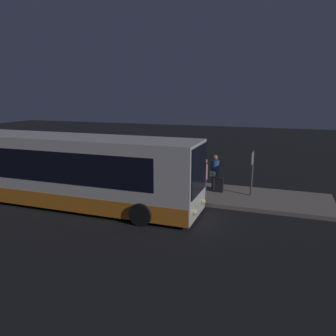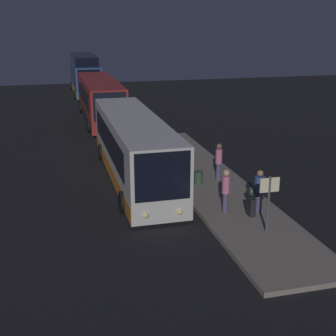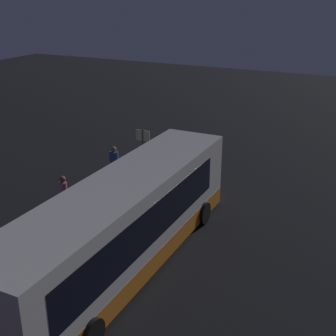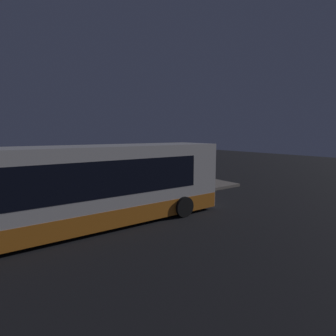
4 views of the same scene
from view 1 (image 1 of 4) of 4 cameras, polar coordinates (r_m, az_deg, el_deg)
ground at (r=15.37m, az=-11.10°, el=-6.69°), size 80.00×80.00×0.00m
platform at (r=18.13m, az=-5.78°, el=-3.19°), size 20.00×3.43×0.19m
bus_lead at (r=15.78m, az=-17.05°, el=-0.50°), size 12.44×2.81×3.21m
passenger_boarding at (r=17.19m, az=8.13°, el=-0.50°), size 0.50×0.65×1.81m
passenger_waiting at (r=18.25m, az=-5.01°, el=0.61°), size 0.34×0.34×1.87m
passenger_with_bags at (r=15.92m, az=6.31°, el=-1.21°), size 0.40×0.40×1.87m
suitcase at (r=16.84m, az=8.87°, el=-2.88°), size 0.44×0.24×0.99m
sign_post at (r=16.31m, az=14.47°, el=0.25°), size 0.10×0.77×2.22m
trash_bin at (r=17.24m, az=-5.48°, el=-2.59°), size 0.44×0.44×0.65m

